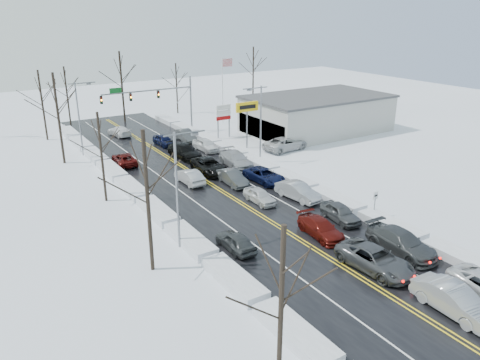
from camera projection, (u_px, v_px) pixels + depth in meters
ground at (245, 206)px, 43.12m from camera, size 160.00×160.00×0.00m
road_surface at (234, 199)px, 44.71m from camera, size 14.00×84.00×0.01m
snow_bank_left at (160, 216)px, 40.93m from camera, size 1.74×72.00×0.69m
snow_bank_right at (296, 184)px, 48.50m from camera, size 1.74×72.00×0.69m
traffic_signal_mast at (158, 97)px, 65.22m from camera, size 13.28×0.39×8.00m
tires_plus_sign at (247, 110)px, 59.36m from camera, size 3.20×0.34×6.00m
used_vehicles_sign at (224, 114)px, 64.71m from camera, size 2.20×0.22×4.65m
speed_limit_sign at (375, 200)px, 40.28m from camera, size 0.55×0.09×2.35m
flagpole at (223, 85)px, 72.50m from camera, size 1.87×1.20×10.00m
dealership_building at (317, 113)px, 68.46m from camera, size 20.40×12.40×5.30m
streetlight_ne at (259, 118)px, 53.38m from camera, size 3.20×0.25×9.00m
streetlight_sw at (179, 181)px, 33.98m from camera, size 3.20×0.25×9.00m
streetlight_nw at (80, 113)px, 56.26m from camera, size 3.20×0.25×9.00m
tree_left_a at (282, 283)px, 19.57m from camera, size 3.60×3.60×9.00m
tree_left_b at (146, 175)px, 30.22m from camera, size 4.00×4.00×10.00m
tree_left_c at (100, 140)px, 42.22m from camera, size 3.40×3.40×8.50m
tree_left_d at (56, 101)px, 52.53m from camera, size 4.20×4.20×10.50m
tree_left_e at (41, 92)px, 62.51m from camera, size 3.80×3.80×9.50m
tree_far_b at (66, 85)px, 70.59m from camera, size 3.60×3.60×9.00m
tree_far_c at (121, 73)px, 72.50m from camera, size 4.40×4.40×11.00m
tree_far_d at (176, 78)px, 79.28m from camera, size 3.40×3.40×8.50m
tree_far_e at (253, 64)px, 87.15m from camera, size 4.20×4.20×10.50m
queued_car_1 at (452, 312)px, 28.01m from camera, size 2.00×5.26×1.71m
queued_car_2 at (374, 269)px, 32.62m from camera, size 3.00×5.91×1.60m
queued_car_3 at (320, 236)px, 37.41m from camera, size 2.42×4.97×1.39m
queued_car_4 at (260, 202)px, 43.89m from camera, size 1.63×3.92×1.33m
queued_car_5 at (233, 184)px, 48.37m from camera, size 1.74×4.55×1.48m
queued_car_6 at (209, 173)px, 51.84m from camera, size 2.97×5.82×1.57m
queued_car_7 at (185, 158)px, 57.00m from camera, size 2.74×5.84×1.65m
queued_car_8 at (164, 145)px, 62.06m from camera, size 1.94×4.24×1.41m
queued_car_11 at (400, 252)px, 34.87m from camera, size 2.49×5.87×1.69m
queued_car_12 at (340, 220)px, 40.13m from camera, size 2.28×4.51×1.47m
queued_car_13 at (297, 199)px, 44.66m from camera, size 2.27×5.00×1.59m
queued_car_14 at (264, 182)px, 49.02m from camera, size 2.79×5.31×1.43m
queued_car_15 at (236, 166)px, 53.89m from camera, size 2.95×5.98×1.67m
queued_car_16 at (206, 151)px, 59.83m from camera, size 2.09×4.64×1.55m
queued_car_17 at (186, 141)px, 64.21m from camera, size 1.98×4.81×1.55m
oncoming_car_0 at (190, 183)px, 48.69m from camera, size 1.60×4.44×1.46m
oncoming_car_1 at (125, 165)px, 54.48m from camera, size 2.66×5.03×1.35m
oncoming_car_2 at (120, 136)px, 66.80m from camera, size 2.54×4.98×1.38m
oncoming_car_3 at (236, 249)px, 35.31m from camera, size 1.65×4.07×1.39m
parked_car_0 at (285, 150)px, 60.08m from camera, size 6.42×3.44×1.72m
parked_car_1 at (287, 141)px, 64.18m from camera, size 2.27×5.31×1.53m
parked_car_2 at (253, 134)px, 67.62m from camera, size 1.81×4.11×1.37m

